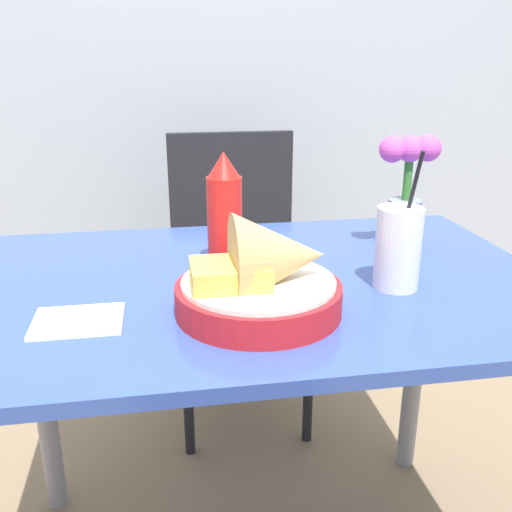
# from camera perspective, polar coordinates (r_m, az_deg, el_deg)

# --- Properties ---
(wall_window) EXTENTS (7.00, 0.06, 2.60)m
(wall_window) POSITION_cam_1_polar(r_m,az_deg,el_deg) (2.15, -5.48, 23.91)
(wall_window) COLOR #9EA8B7
(wall_window) RESTS_ON ground_plane
(dining_table) EXTENTS (1.10, 0.73, 0.73)m
(dining_table) POSITION_cam_1_polar(r_m,az_deg,el_deg) (1.12, 0.31, -7.48)
(dining_table) COLOR #334C9E
(dining_table) RESTS_ON ground_plane
(chair_far_window) EXTENTS (0.40, 0.40, 0.90)m
(chair_far_window) POSITION_cam_1_polar(r_m,az_deg,el_deg) (1.83, -2.09, 0.43)
(chair_far_window) COLOR black
(chair_far_window) RESTS_ON ground_plane
(food_basket) EXTENTS (0.27, 0.27, 0.17)m
(food_basket) POSITION_cam_1_polar(r_m,az_deg,el_deg) (0.91, 0.94, -2.27)
(food_basket) COLOR red
(food_basket) RESTS_ON dining_table
(ketchup_bottle) EXTENTS (0.07, 0.07, 0.23)m
(ketchup_bottle) POSITION_cam_1_polar(r_m,az_deg,el_deg) (1.10, -3.17, 4.36)
(ketchup_bottle) COLOR red
(ketchup_bottle) RESTS_ON dining_table
(drink_cup) EXTENTS (0.08, 0.08, 0.25)m
(drink_cup) POSITION_cam_1_polar(r_m,az_deg,el_deg) (1.04, 14.00, 0.53)
(drink_cup) COLOR silver
(drink_cup) RESTS_ON dining_table
(flower_vase) EXTENTS (0.13, 0.07, 0.24)m
(flower_vase) POSITION_cam_1_polar(r_m,az_deg,el_deg) (1.25, 14.84, 6.58)
(flower_vase) COLOR gray
(flower_vase) RESTS_ON dining_table
(napkin) EXTENTS (0.14, 0.11, 0.01)m
(napkin) POSITION_cam_1_polar(r_m,az_deg,el_deg) (0.94, -17.37, -6.22)
(napkin) COLOR white
(napkin) RESTS_ON dining_table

